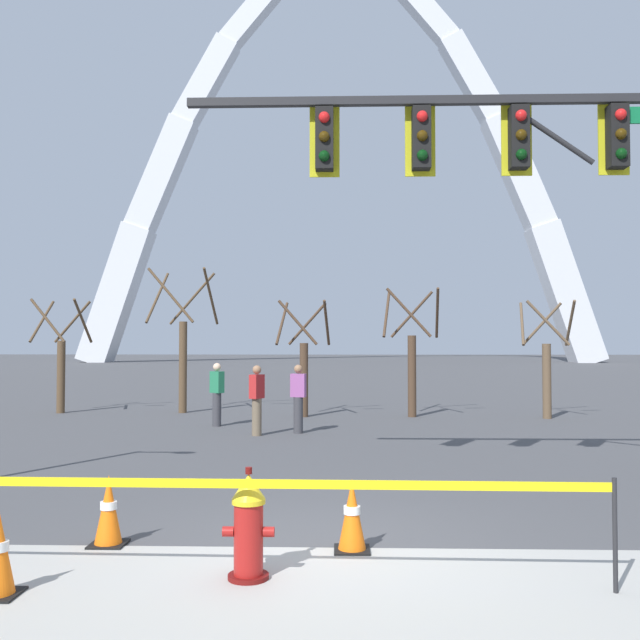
{
  "coord_description": "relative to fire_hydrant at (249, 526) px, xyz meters",
  "views": [
    {
      "loc": [
        0.16,
        -7.14,
        2.09
      ],
      "look_at": [
        -0.2,
        5.0,
        2.5
      ],
      "focal_mm": 38.84,
      "sensor_mm": 36.0,
      "label": 1
    }
  ],
  "objects": [
    {
      "name": "pedestrian_walking_right",
      "position": [
        -2.3,
        11.23,
        0.35
      ],
      "size": [
        0.39,
        0.37,
        1.59
      ],
      "color": "#38383D",
      "rests_on": "ground"
    },
    {
      "name": "traffic_signal_gantry",
      "position": [
        3.81,
        3.76,
        3.94
      ],
      "size": [
        7.82,
        0.44,
        6.0
      ],
      "color": "#232326",
      "rests_on": "ground"
    },
    {
      "name": "fire_hydrant",
      "position": [
        0.0,
        0.0,
        0.0
      ],
      "size": [
        0.46,
        0.48,
        0.99
      ],
      "color": "#5E0F0D",
      "rests_on": "ground"
    },
    {
      "name": "pedestrian_standing_center",
      "position": [
        -0.16,
        9.95,
        0.35
      ],
      "size": [
        0.37,
        0.26,
        1.59
      ],
      "color": "#38383D",
      "rests_on": "ground"
    },
    {
      "name": "monument_arch",
      "position": [
        0.66,
        69.29,
        19.7
      ],
      "size": [
        57.08,
        3.24,
        45.79
      ],
      "color": "silver",
      "rests_on": "ground"
    },
    {
      "name": "traffic_cone_curb_edge",
      "position": [
        -1.58,
        0.97,
        -0.11
      ],
      "size": [
        0.36,
        0.36,
        0.73
      ],
      "color": "black",
      "rests_on": "ground"
    },
    {
      "name": "tree_right_mid",
      "position": [
        6.55,
        13.27,
        0.98
      ],
      "size": [
        1.52,
        1.53,
        3.27
      ],
      "color": "brown",
      "rests_on": "ground"
    },
    {
      "name": "tree_left_mid",
      "position": [
        -3.94,
        14.57,
        1.45
      ],
      "size": [
        1.99,
        2.0,
        4.31
      ],
      "color": "brown",
      "rests_on": "ground"
    },
    {
      "name": "caution_tape_barrier",
      "position": [
        -0.11,
        -0.2,
        0.22
      ],
      "size": [
        6.48,
        0.16,
        0.96
      ],
      "color": "#232326",
      "rests_on": "ground"
    },
    {
      "name": "tree_center_right",
      "position": [
        2.85,
        13.6,
        1.15
      ],
      "size": [
        1.69,
        1.7,
        3.64
      ],
      "color": "#473323",
      "rests_on": "ground"
    },
    {
      "name": "ground_plane",
      "position": [
        0.66,
        0.97,
        -0.47
      ],
      "size": [
        240.0,
        240.0,
        0.0
      ],
      "primitive_type": "plane",
      "color": "#474749"
    },
    {
      "name": "tree_far_left",
      "position": [
        -7.58,
        14.39,
        1.05
      ],
      "size": [
        1.59,
        1.6,
        3.41
      ],
      "color": "brown",
      "rests_on": "ground"
    },
    {
      "name": "pedestrian_walking_left",
      "position": [
        -1.08,
        9.5,
        0.35
      ],
      "size": [
        0.34,
        0.39,
        1.59
      ],
      "color": "brown",
      "rests_on": "ground"
    },
    {
      "name": "traffic_cone_by_hydrant",
      "position": [
        0.93,
        0.85,
        -0.11
      ],
      "size": [
        0.36,
        0.36,
        0.73
      ],
      "color": "black",
      "rests_on": "ground"
    },
    {
      "name": "tree_center_left",
      "position": [
        -0.23,
        13.53,
        1.0
      ],
      "size": [
        1.54,
        1.55,
        3.3
      ],
      "color": "#473323",
      "rests_on": "ground"
    }
  ]
}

